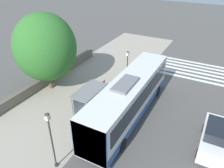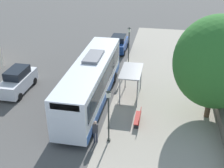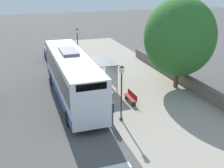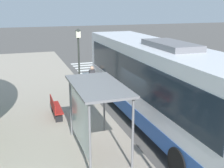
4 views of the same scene
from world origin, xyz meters
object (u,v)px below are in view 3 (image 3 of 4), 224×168
at_px(shade_tree, 180,37).
at_px(bus, 72,75).
at_px(bus_shelter, 105,65).
at_px(pedestrian, 111,110).
at_px(street_lamp_far, 121,88).
at_px(street_lamp_near, 78,46).
at_px(parked_car_behind_bus, 54,52).
at_px(bench, 131,97).

bearing_deg(shade_tree, bus, -3.19).
bearing_deg(bus_shelter, bus, 22.94).
relative_size(bus_shelter, pedestrian, 1.93).
distance_m(bus_shelter, street_lamp_far, 6.20).
bearing_deg(bus_shelter, pedestrian, 75.64).
bearing_deg(bus, street_lamp_near, -106.07).
height_order(bus_shelter, street_lamp_near, street_lamp_near).
xyz_separation_m(bus, parked_car_behind_bus, (-0.16, -12.02, -1.05)).
xyz_separation_m(bench, street_lamp_near, (2.06, -9.47, 2.15)).
bearing_deg(street_lamp_far, parked_car_behind_bus, -82.44).
xyz_separation_m(bench, shade_tree, (-5.07, -1.84, 4.04)).
height_order(street_lamp_near, shade_tree, shade_tree).
distance_m(street_lamp_near, parked_car_behind_bus, 5.53).
height_order(bus, bus_shelter, bus).
xyz_separation_m(street_lamp_far, shade_tree, (-6.80, -4.27, 2.18)).
relative_size(bus, street_lamp_far, 3.14).
bearing_deg(bus, street_lamp_far, 116.56).
xyz_separation_m(bus, shade_tree, (-9.19, 0.51, 2.57)).
bearing_deg(bus_shelter, street_lamp_near, -78.52).
distance_m(bench, shade_tree, 6.74).
relative_size(bus_shelter, parked_car_behind_bus, 0.83).
bearing_deg(bus_shelter, parked_car_behind_bus, -73.99).
bearing_deg(bench, pedestrian, 47.14).
bearing_deg(bench, shade_tree, -160.05).
bearing_deg(shade_tree, pedestrian, 31.04).
bearing_deg(parked_car_behind_bus, shade_tree, 125.77).
height_order(bus, street_lamp_near, street_lamp_near).
height_order(bus_shelter, pedestrian, bus_shelter).
height_order(pedestrian, street_lamp_near, street_lamp_near).
relative_size(bench, street_lamp_near, 0.41).
bearing_deg(street_lamp_near, bus, 73.93).
bearing_deg(pedestrian, parked_car_behind_bus, -85.31).
height_order(street_lamp_near, street_lamp_far, street_lamp_near).
height_order(bus, street_lamp_far, street_lamp_far).
relative_size(bus, shade_tree, 1.57).
relative_size(pedestrian, parked_car_behind_bus, 0.43).
bearing_deg(bench, street_lamp_near, -77.71).
bearing_deg(parked_car_behind_bus, street_lamp_far, 97.56).
bearing_deg(street_lamp_far, bench, -125.41).
height_order(bus, shade_tree, shade_tree).
xyz_separation_m(pedestrian, bench, (-2.55, -2.75, -0.54)).
relative_size(bus, street_lamp_near, 2.78).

